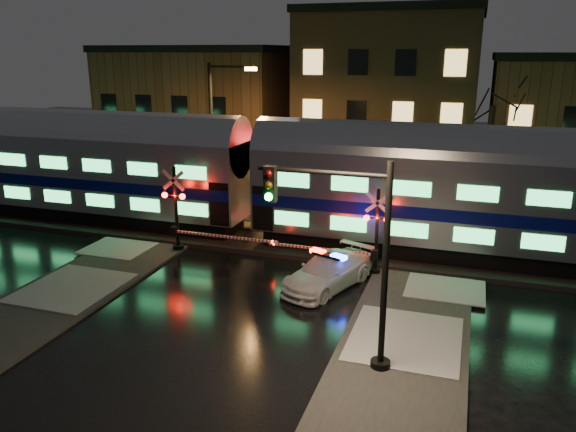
# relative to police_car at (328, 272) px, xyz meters

# --- Properties ---
(ground) EXTENTS (120.00, 120.00, 0.00)m
(ground) POSITION_rel_police_car_xyz_m (-3.00, -0.50, -0.67)
(ground) COLOR black
(ground) RESTS_ON ground
(ballast) EXTENTS (90.00, 4.20, 0.24)m
(ballast) POSITION_rel_police_car_xyz_m (-3.00, 4.50, -0.55)
(ballast) COLOR black
(ballast) RESTS_ON ground
(sidewalk_left) EXTENTS (4.00, 20.00, 0.12)m
(sidewalk_left) POSITION_rel_police_car_xyz_m (-9.50, -6.50, -0.61)
(sidewalk_left) COLOR #2D2D2D
(sidewalk_left) RESTS_ON ground
(sidewalk_right) EXTENTS (4.00, 20.00, 0.12)m
(sidewalk_right) POSITION_rel_police_car_xyz_m (3.50, -6.50, -0.61)
(sidewalk_right) COLOR #2D2D2D
(sidewalk_right) RESTS_ON ground
(building_left) EXTENTS (14.00, 10.00, 9.00)m
(building_left) POSITION_rel_police_car_xyz_m (-16.00, 21.50, 3.83)
(building_left) COLOR brown
(building_left) RESTS_ON ground
(building_mid) EXTENTS (12.00, 11.00, 11.50)m
(building_mid) POSITION_rel_police_car_xyz_m (-1.00, 22.00, 5.08)
(building_mid) COLOR brown
(building_mid) RESTS_ON ground
(train) EXTENTS (51.00, 3.12, 5.92)m
(train) POSITION_rel_police_car_xyz_m (-4.98, 4.50, 2.71)
(train) COLOR black
(train) RESTS_ON ballast
(police_car) EXTENTS (3.36, 4.94, 1.49)m
(police_car) POSITION_rel_police_car_xyz_m (0.00, 0.00, 0.00)
(police_car) COLOR silver
(police_car) RESTS_ON ground
(crossing_signal_right) EXTENTS (5.26, 0.63, 3.73)m
(crossing_signal_right) POSITION_rel_police_car_xyz_m (1.21, 1.80, 0.86)
(crossing_signal_right) COLOR black
(crossing_signal_right) RESTS_ON ground
(crossing_signal_left) EXTENTS (5.73, 0.65, 4.06)m
(crossing_signal_left) POSITION_rel_police_car_xyz_m (-7.39, 1.81, 1.01)
(crossing_signal_left) COLOR black
(crossing_signal_left) RESTS_ON ground
(traffic_light) EXTENTS (4.06, 0.72, 6.28)m
(traffic_light) POSITION_rel_police_car_xyz_m (2.01, -5.46, 2.67)
(traffic_light) COLOR black
(traffic_light) RESTS_ON ground
(streetlight) EXTENTS (2.84, 0.30, 8.49)m
(streetlight) POSITION_rel_police_car_xyz_m (-8.72, 8.50, 4.23)
(streetlight) COLOR black
(streetlight) RESTS_ON ground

